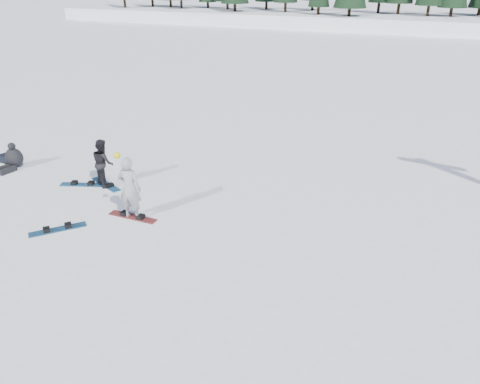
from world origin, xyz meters
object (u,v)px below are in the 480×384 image
at_px(snowboarder_woman, 129,188).
at_px(snowboard_loose_a, 58,229).
at_px(snowboard_loose_c, 83,185).
at_px(snowboarder_man, 103,163).
at_px(gear_bag, 6,159).
at_px(seated_rider, 13,158).

xyz_separation_m(snowboarder_woman, snowboard_loose_a, (-1.45, -1.42, -0.92)).
xyz_separation_m(snowboarder_woman, snowboard_loose_c, (-2.83, 1.21, -0.92)).
bearing_deg(snowboarder_woman, snowboard_loose_c, -31.20).
bearing_deg(snowboard_loose_a, snowboard_loose_c, 68.52).
bearing_deg(snowboarder_woman, snowboarder_man, -43.68).
height_order(snowboarder_man, gear_bag, snowboarder_man).
bearing_deg(gear_bag, snowboarder_woman, -13.98).
relative_size(snowboard_loose_c, snowboard_loose_a, 1.00).
relative_size(snowboarder_man, gear_bag, 3.49).
xyz_separation_m(snowboarder_woman, gear_bag, (-6.81, 1.70, -0.79)).
distance_m(snowboarder_woman, seated_rider, 6.31).
distance_m(snowboarder_man, snowboard_loose_a, 3.14).
bearing_deg(snowboard_loose_a, snowboarder_man, 54.14).
height_order(snowboarder_woman, gear_bag, snowboarder_woman).
bearing_deg(snowboard_loose_a, gear_bag, 100.69).
bearing_deg(snowboarder_woman, seated_rider, -21.28).
xyz_separation_m(snowboarder_man, snowboard_loose_a, (0.70, -2.96, -0.77)).
distance_m(seated_rider, snowboard_loose_a, 5.47).
bearing_deg(snowboard_loose_a, seated_rider, 99.36).
bearing_deg(snowboard_loose_c, snowboarder_woman, -43.20).
height_order(seated_rider, snowboard_loose_a, seated_rider).
bearing_deg(gear_bag, seated_rider, -20.35).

